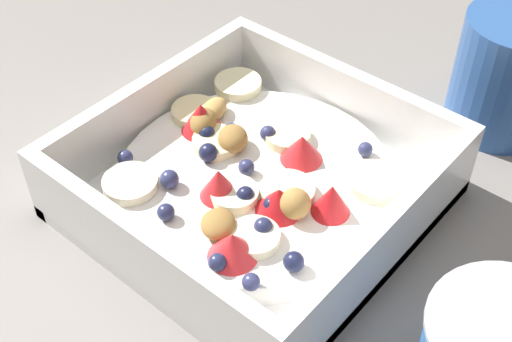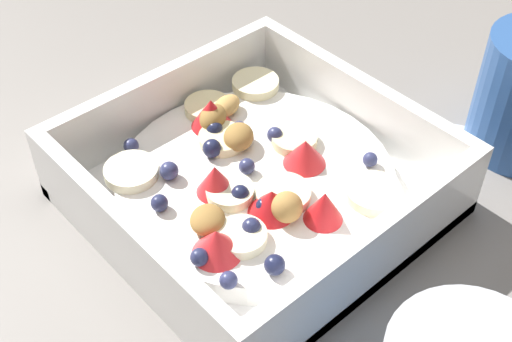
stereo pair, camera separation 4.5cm
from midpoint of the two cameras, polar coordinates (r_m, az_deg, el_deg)
name	(u,v)px [view 1 (the left image)]	position (r m, az deg, el deg)	size (l,w,h in m)	color
ground_plane	(247,183)	(0.49, -3.37, -1.14)	(2.40, 2.40, 0.00)	gray
fruit_bowl	(255,182)	(0.46, -2.91, -1.08)	(0.21, 0.21, 0.06)	white
spoon	(481,129)	(0.54, 15.84, 3.24)	(0.06, 0.17, 0.01)	silver
coffee_mug	(512,74)	(0.53, 18.14, 7.52)	(0.09, 0.10, 0.09)	#2D5699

